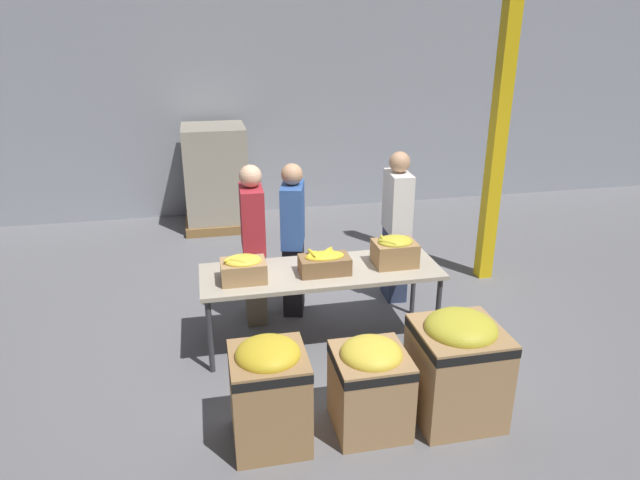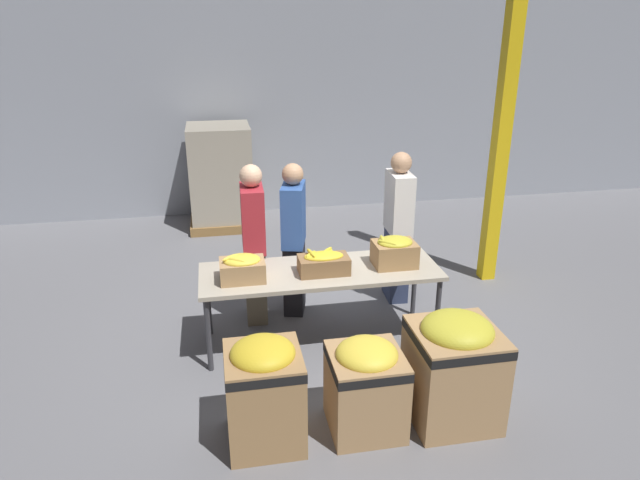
{
  "view_description": "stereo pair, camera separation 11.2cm",
  "coord_description": "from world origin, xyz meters",
  "views": [
    {
      "loc": [
        -1.02,
        -4.79,
        2.97
      ],
      "look_at": [
        0.05,
        0.29,
        0.95
      ],
      "focal_mm": 32.0,
      "sensor_mm": 36.0,
      "label": 1
    },
    {
      "loc": [
        -0.91,
        -4.81,
        2.97
      ],
      "look_at": [
        0.05,
        0.29,
        0.95
      ],
      "focal_mm": 32.0,
      "sensor_mm": 36.0,
      "label": 2
    }
  ],
  "objects": [
    {
      "name": "sorting_table",
      "position": [
        0.0,
        0.0,
        0.7
      ],
      "size": [
        2.26,
        0.77,
        0.76
      ],
      "color": "#B2A893",
      "rests_on": "ground_plane"
    },
    {
      "name": "donation_bin_2",
      "position": [
        0.8,
        -1.33,
        0.48
      ],
      "size": [
        0.65,
        0.65,
        0.9
      ],
      "color": "tan",
      "rests_on": "ground_plane"
    },
    {
      "name": "volunteer_0",
      "position": [
        -0.15,
        0.68,
        0.81
      ],
      "size": [
        0.32,
        0.48,
        1.63
      ],
      "rotation": [
        0.0,
        0.0,
        -1.82
      ],
      "color": "black",
      "rests_on": "ground_plane"
    },
    {
      "name": "banana_box_0",
      "position": [
        -0.73,
        -0.08,
        0.88
      ],
      "size": [
        0.4,
        0.29,
        0.25
      ],
      "color": "tan",
      "rests_on": "sorting_table"
    },
    {
      "name": "donation_bin_1",
      "position": [
        0.1,
        -1.33,
        0.4
      ],
      "size": [
        0.55,
        0.55,
        0.75
      ],
      "color": "tan",
      "rests_on": "ground_plane"
    },
    {
      "name": "donation_bin_0",
      "position": [
        -0.67,
        -1.33,
        0.45
      ],
      "size": [
        0.55,
        0.55,
        0.85
      ],
      "color": "#A37A4C",
      "rests_on": "ground_plane"
    },
    {
      "name": "volunteer_1",
      "position": [
        1.01,
        0.77,
        0.83
      ],
      "size": [
        0.25,
        0.46,
        1.67
      ],
      "rotation": [
        0.0,
        0.0,
        -1.63
      ],
      "color": "#2D3856",
      "rests_on": "ground_plane"
    },
    {
      "name": "support_pillar",
      "position": [
        2.27,
        1.07,
        2.0
      ],
      "size": [
        0.16,
        0.16,
        4.0
      ],
      "color": "yellow",
      "rests_on": "ground_plane"
    },
    {
      "name": "wall_back",
      "position": [
        0.0,
        4.25,
        2.0
      ],
      "size": [
        16.0,
        0.08,
        4.0
      ],
      "color": "#9399A3",
      "rests_on": "ground_plane"
    },
    {
      "name": "volunteer_2",
      "position": [
        -0.58,
        0.58,
        0.82
      ],
      "size": [
        0.24,
        0.45,
        1.66
      ],
      "rotation": [
        0.0,
        0.0,
        -1.6
      ],
      "color": "#6B604C",
      "rests_on": "ground_plane"
    },
    {
      "name": "pallet_stack_0",
      "position": [
        -0.83,
        3.6,
        0.75
      ],
      "size": [
        0.98,
        0.98,
        1.52
      ],
      "color": "olive",
      "rests_on": "ground_plane"
    },
    {
      "name": "banana_box_1",
      "position": [
        0.02,
        -0.07,
        0.86
      ],
      "size": [
        0.47,
        0.28,
        0.22
      ],
      "color": "olive",
      "rests_on": "sorting_table"
    },
    {
      "name": "banana_box_2",
      "position": [
        0.71,
        -0.02,
        0.9
      ],
      "size": [
        0.4,
        0.31,
        0.29
      ],
      "color": "#A37A4C",
      "rests_on": "sorting_table"
    },
    {
      "name": "ground_plane",
      "position": [
        0.0,
        0.0,
        0.0
      ],
      "size": [
        30.0,
        30.0,
        0.0
      ],
      "primitive_type": "plane",
      "color": "slate"
    }
  ]
}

